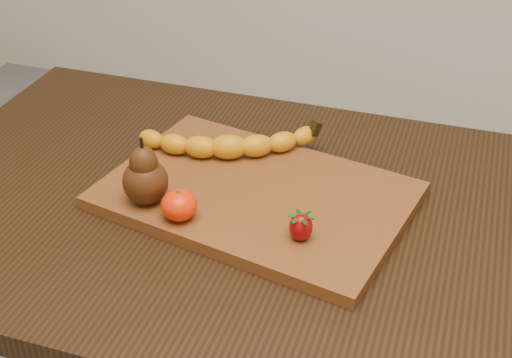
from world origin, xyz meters
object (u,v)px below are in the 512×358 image
(table, at_px, (219,248))
(mandarin, at_px, (179,205))
(cutting_board, at_px, (256,195))
(pear, at_px, (144,171))

(table, relative_size, mandarin, 19.06)
(cutting_board, height_order, pear, pear)
(pear, bearing_deg, table, 36.25)
(pear, relative_size, mandarin, 2.01)
(table, distance_m, pear, 0.20)
(pear, bearing_deg, mandarin, -21.53)
(pear, height_order, mandarin, pear)
(cutting_board, height_order, mandarin, mandarin)
(table, bearing_deg, mandarin, -104.69)
(table, height_order, pear, pear)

